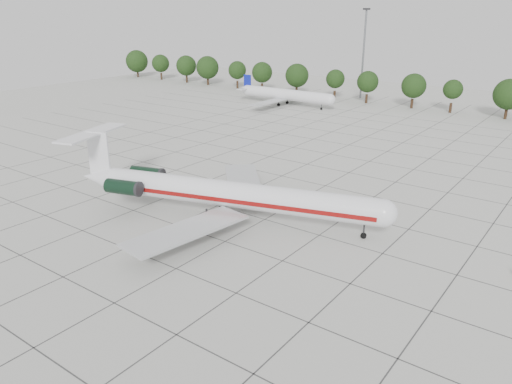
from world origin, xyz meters
TOP-DOWN VIEW (x-y plane):
  - ground at (0.00, 0.00)m, footprint 260.00×260.00m
  - apron_joints at (0.00, 15.00)m, footprint 170.00×170.00m
  - main_airliner at (-4.96, -3.08)m, footprint 41.85×32.06m
  - bg_airliner_b at (-41.57, 68.46)m, footprint 28.24×27.20m
  - tree_line at (-11.68, 85.00)m, footprint 249.86×8.44m
  - floodlight_mast at (-30.00, 92.00)m, footprint 1.60×1.60m

SIDE VIEW (x-z plane):
  - ground at x=0.00m, z-range 0.00..0.00m
  - apron_joints at x=0.00m, z-range 0.00..0.02m
  - bg_airliner_b at x=-41.57m, z-range -0.79..6.61m
  - main_airliner at x=-4.96m, z-range -1.47..8.53m
  - tree_line at x=-11.68m, z-range 0.87..11.09m
  - floodlight_mast at x=-30.00m, z-range 1.56..27.01m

